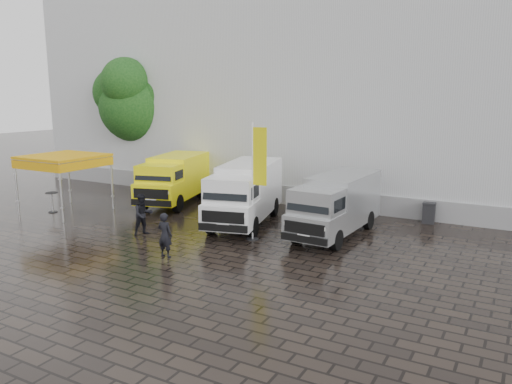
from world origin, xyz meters
TOP-DOWN VIEW (x-y plane):
  - ground at (0.00, 0.00)m, footprint 120.00×120.00m
  - exhibition_hall at (2.00, 16.00)m, footprint 44.00×16.00m
  - hall_plinth at (2.00, 7.95)m, footprint 44.00×0.15m
  - van_yellow at (-7.16, 5.14)m, footprint 3.48×5.90m
  - van_white at (-1.72, 3.37)m, footprint 3.53×6.54m
  - van_silver at (2.54, 3.52)m, footprint 2.20×5.83m
  - canopy_tent at (-10.74, 0.98)m, footprint 3.36×3.36m
  - flagpole at (0.02, 1.31)m, footprint 0.88×0.50m
  - tree at (-13.03, 8.92)m, footprint 4.64×4.64m
  - cocktail_table at (-11.25, 0.59)m, footprint 0.60×0.60m
  - wheelie_bin at (5.59, 7.53)m, footprint 0.64×0.64m
  - person_front at (-1.86, -2.14)m, footprint 0.60×0.40m
  - person_tent at (-4.52, -0.29)m, footprint 0.98×1.06m

SIDE VIEW (x-z plane):
  - ground at x=0.00m, z-range 0.00..0.00m
  - wheelie_bin at x=5.59m, z-range 0.00..0.96m
  - hall_plinth at x=2.00m, z-range 0.00..1.00m
  - cocktail_table at x=-11.25m, z-range 0.00..1.01m
  - person_front at x=-1.86m, z-range 0.00..1.65m
  - person_tent at x=-4.52m, z-range 0.00..1.75m
  - van_silver at x=2.54m, z-range 0.00..2.49m
  - van_yellow at x=-7.16m, z-range 0.00..2.56m
  - van_white at x=-1.72m, z-range 0.00..2.70m
  - flagpole at x=0.02m, z-range 0.26..5.01m
  - canopy_tent at x=-10.74m, z-range 1.26..4.12m
  - tree at x=-13.03m, z-range 1.18..9.50m
  - exhibition_hall at x=2.00m, z-range 0.00..12.00m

